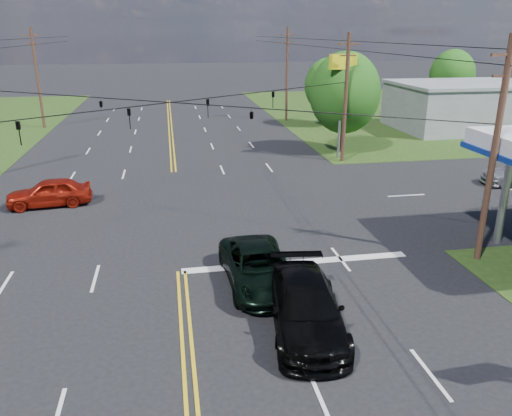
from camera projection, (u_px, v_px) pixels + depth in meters
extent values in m
plane|color=black|center=(177.00, 209.00, 28.41)|extent=(280.00, 280.00, 0.00)
cube|color=#1A3912|center=(446.00, 110.00, 63.83)|extent=(46.00, 48.00, 0.03)
cube|color=silver|center=(297.00, 263.00, 21.80)|extent=(10.00, 0.50, 0.02)
cube|color=slate|center=(466.00, 107.00, 51.14)|extent=(14.00, 10.00, 4.40)
cylinder|color=#A5A5AA|center=(504.00, 196.00, 23.12)|extent=(0.36, 0.36, 4.65)
cylinder|color=#3C2419|center=(494.00, 155.00, 20.59)|extent=(0.28, 0.28, 9.50)
cube|color=#3C2419|center=(510.00, 55.00, 19.27)|extent=(1.60, 0.12, 0.12)
cube|color=#3C2419|center=(506.00, 76.00, 19.54)|extent=(1.20, 0.10, 0.10)
cylinder|color=#3C2419|center=(346.00, 99.00, 37.30)|extent=(0.28, 0.28, 9.50)
cube|color=#3C2419|center=(349.00, 44.00, 35.98)|extent=(1.60, 0.12, 0.12)
cube|color=#3C2419|center=(348.00, 55.00, 36.25)|extent=(1.20, 0.10, 0.10)
cylinder|color=#3C2419|center=(38.00, 79.00, 50.60)|extent=(0.28, 0.28, 10.00)
cube|color=#3C2419|center=(31.00, 35.00, 49.19)|extent=(1.60, 0.12, 0.12)
cube|color=#3C2419|center=(33.00, 44.00, 49.46)|extent=(1.20, 0.10, 0.10)
cylinder|color=#3C2419|center=(287.00, 75.00, 54.85)|extent=(0.28, 0.28, 10.00)
cube|color=#3C2419|center=(288.00, 35.00, 53.45)|extent=(1.60, 0.12, 0.12)
cube|color=#3C2419|center=(288.00, 43.00, 53.71)|extent=(1.20, 0.10, 0.10)
imported|color=black|center=(19.00, 133.00, 21.36)|extent=(0.17, 0.21, 1.05)
imported|color=black|center=(130.00, 119.00, 24.92)|extent=(0.17, 0.21, 1.05)
imported|color=black|center=(208.00, 108.00, 28.27)|extent=(0.17, 0.21, 1.05)
imported|color=black|center=(273.00, 100.00, 31.84)|extent=(0.17, 0.21, 1.05)
imported|color=black|center=(101.00, 103.00, 28.37)|extent=(1.24, 0.26, 0.50)
imported|color=black|center=(252.00, 114.00, 24.64)|extent=(1.24, 0.26, 0.50)
cylinder|color=black|center=(423.00, 45.00, 25.70)|extent=(0.04, 100.00, 0.04)
cylinder|color=black|center=(422.00, 57.00, 25.90)|extent=(0.04, 100.00, 0.04)
cylinder|color=#3C2419|center=(342.00, 132.00, 41.29)|extent=(0.36, 0.36, 3.30)
ellipsoid|color=#1B4713|center=(345.00, 93.00, 40.21)|extent=(5.70, 5.70, 6.60)
cylinder|color=#3C2419|center=(327.00, 112.00, 52.91)|extent=(0.36, 0.36, 2.86)
ellipsoid|color=#1B4713|center=(328.00, 86.00, 51.97)|extent=(4.94, 4.94, 5.72)
cylinder|color=#3C2419|center=(449.00, 100.00, 61.30)|extent=(0.36, 0.36, 3.08)
ellipsoid|color=#1B4713|center=(452.00, 75.00, 60.29)|extent=(5.32, 5.32, 6.16)
imported|color=black|center=(258.00, 267.00, 19.71)|extent=(2.75, 5.58, 1.52)
imported|color=black|center=(306.00, 307.00, 16.69)|extent=(3.03, 5.97, 1.66)
imported|color=maroon|center=(49.00, 192.00, 28.72)|extent=(4.87, 2.41, 1.60)
cylinder|color=#A5A5AA|center=(341.00, 108.00, 38.48)|extent=(0.20, 0.20, 8.01)
cube|color=#FFFB1A|center=(343.00, 62.00, 37.34)|extent=(2.22, 0.44, 1.10)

